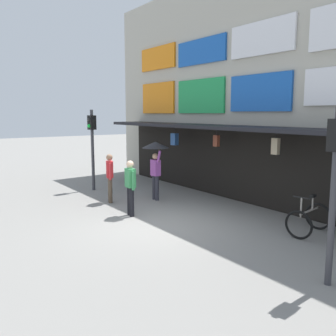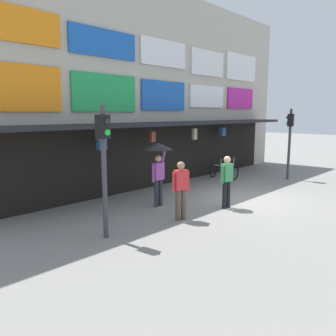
{
  "view_description": "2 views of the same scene",
  "coord_description": "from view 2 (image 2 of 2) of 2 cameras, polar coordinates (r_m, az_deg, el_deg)",
  "views": [
    {
      "loc": [
        8.28,
        -5.44,
        3.08
      ],
      "look_at": [
        -1.77,
        1.61,
        1.26
      ],
      "focal_mm": 39.88,
      "sensor_mm": 36.0,
      "label": 1
    },
    {
      "loc": [
        -10.32,
        -5.99,
        3.01
      ],
      "look_at": [
        -2.23,
        1.63,
        1.22
      ],
      "focal_mm": 36.5,
      "sensor_mm": 36.0,
      "label": 2
    }
  ],
  "objects": [
    {
      "name": "ground_plane",
      "position": [
        12.31,
        12.78,
        -5.23
      ],
      "size": [
        80.0,
        80.0,
        0.0
      ],
      "primitive_type": "plane",
      "color": "gray"
    },
    {
      "name": "shopfront",
      "position": [
        14.8,
        -2.44,
        12.83
      ],
      "size": [
        18.0,
        2.6,
        8.0
      ],
      "color": "#B2AD9E",
      "rests_on": "ground"
    },
    {
      "name": "traffic_light_near",
      "position": [
        8.17,
        -10.66,
        2.87
      ],
      "size": [
        0.32,
        0.35,
        3.2
      ],
      "color": "#38383D",
      "rests_on": "ground"
    },
    {
      "name": "traffic_light_far",
      "position": [
        16.45,
        19.67,
        5.59
      ],
      "size": [
        0.33,
        0.35,
        3.2
      ],
      "color": "#38383D",
      "rests_on": "ground"
    },
    {
      "name": "bicycle_parked",
      "position": [
        16.01,
        9.35,
        -0.38
      ],
      "size": [
        0.9,
        1.26,
        1.05
      ],
      "color": "black",
      "rests_on": "ground"
    },
    {
      "name": "pedestrian_in_black",
      "position": [
        9.63,
        2.14,
        -3.23
      ],
      "size": [
        0.5,
        0.34,
        1.68
      ],
      "color": "brown",
      "rests_on": "ground"
    },
    {
      "name": "pedestrian_with_umbrella",
      "position": [
        10.95,
        -1.65,
        1.97
      ],
      "size": [
        0.96,
        0.96,
        2.08
      ],
      "color": "#2D2D38",
      "rests_on": "ground"
    },
    {
      "name": "pedestrian_in_white",
      "position": [
        10.97,
        9.78,
        -1.83
      ],
      "size": [
        0.53,
        0.26,
        1.68
      ],
      "color": "black",
      "rests_on": "ground"
    }
  ]
}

